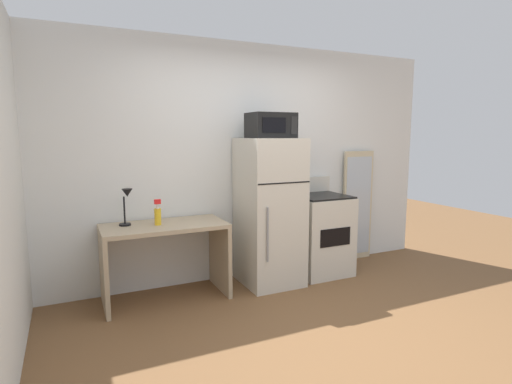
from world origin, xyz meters
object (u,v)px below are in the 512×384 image
at_px(microwave, 271,126).
at_px(oven_range, 320,234).
at_px(spray_bottle, 158,215).
at_px(refrigerator, 269,212).
at_px(desk_lamp, 127,201).
at_px(leaning_mirror, 357,206).
at_px(desk, 165,247).

height_order(microwave, oven_range, microwave).
xyz_separation_m(spray_bottle, refrigerator, (1.19, -0.02, -0.06)).
relative_size(desk_lamp, refrigerator, 0.22).
height_order(desk_lamp, leaning_mirror, leaning_mirror).
height_order(desk_lamp, microwave, microwave).
xyz_separation_m(desk, leaning_mirror, (2.55, 0.25, 0.18)).
distance_m(spray_bottle, refrigerator, 1.19).
height_order(desk, leaning_mirror, leaning_mirror).
distance_m(desk_lamp, spray_bottle, 0.32).
bearing_deg(oven_range, leaning_mirror, 18.79).
relative_size(desk, leaning_mirror, 0.84).
bearing_deg(desk, oven_range, -0.14).
bearing_deg(spray_bottle, desk_lamp, 160.17).
bearing_deg(desk_lamp, spray_bottle, -19.83).
xyz_separation_m(spray_bottle, oven_range, (1.86, 0.00, -0.38)).
bearing_deg(refrigerator, spray_bottle, 178.88).
relative_size(desk_lamp, oven_range, 0.32).
xyz_separation_m(desk, microwave, (1.13, -0.05, 1.18)).
distance_m(desk_lamp, microwave, 1.63).
bearing_deg(microwave, desk, 177.40).
height_order(oven_range, leaning_mirror, leaning_mirror).
bearing_deg(oven_range, spray_bottle, -179.93).
bearing_deg(desk_lamp, desk, -15.32).
relative_size(desk, desk_lamp, 3.33).
height_order(desk, desk_lamp, desk_lamp).
relative_size(oven_range, leaning_mirror, 0.79).
bearing_deg(leaning_mirror, desk_lamp, -176.79).
relative_size(desk_lamp, microwave, 0.77).
distance_m(desk, refrigerator, 1.16).
distance_m(desk, leaning_mirror, 2.57).
xyz_separation_m(spray_bottle, microwave, (1.19, -0.04, 0.85)).
xyz_separation_m(spray_bottle, leaning_mirror, (2.61, 0.26, -0.15)).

